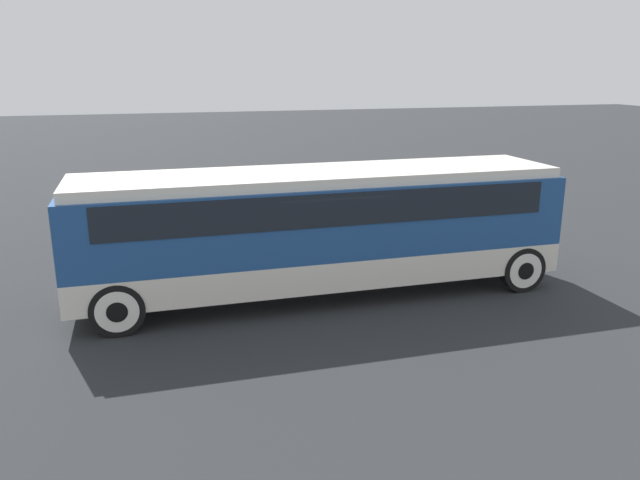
# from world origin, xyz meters

# --- Properties ---
(ground_plane) EXTENTS (120.00, 120.00, 0.00)m
(ground_plane) POSITION_xyz_m (0.00, 0.00, 0.00)
(ground_plane) COLOR #26282B
(tour_bus) EXTENTS (10.91, 2.55, 2.88)m
(tour_bus) POSITION_xyz_m (0.10, -0.00, 1.75)
(tour_bus) COLOR silver
(tour_bus) RESTS_ON ground_plane
(parked_car_near) EXTENTS (4.22, 1.98, 1.49)m
(parked_car_near) POSITION_xyz_m (-3.34, 6.63, 0.73)
(parked_car_near) COLOR navy
(parked_car_near) RESTS_ON ground_plane
(parked_car_mid) EXTENTS (4.31, 1.90, 1.33)m
(parked_car_mid) POSITION_xyz_m (2.03, 5.73, 0.66)
(parked_car_mid) COLOR maroon
(parked_car_mid) RESTS_ON ground_plane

